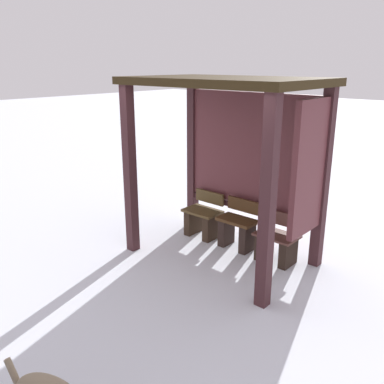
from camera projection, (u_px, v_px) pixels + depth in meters
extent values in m
plane|color=white|center=(220.00, 256.00, 6.23)|extent=(60.00, 60.00, 0.00)
cube|color=#3C2023|center=(130.00, 172.00, 6.10)|extent=(0.15, 0.15, 2.50)
cube|color=#3C2023|center=(268.00, 206.00, 4.61)|extent=(0.15, 0.15, 2.50)
cube|color=#3C2023|center=(193.00, 156.00, 7.10)|extent=(0.15, 0.15, 2.50)
cube|color=#3C2023|center=(323.00, 181.00, 5.62)|extent=(0.15, 0.15, 2.50)
cube|color=#312411|center=(224.00, 81.00, 5.47)|extent=(2.61, 1.67, 0.10)
cube|color=#5A2A2E|center=(251.00, 151.00, 6.28)|extent=(2.21, 0.08, 1.74)
cube|color=#3C2023|center=(248.00, 209.00, 6.55)|extent=(2.21, 0.06, 0.08)
cube|color=#5A2A2E|center=(309.00, 169.00, 5.21)|extent=(0.08, 0.77, 1.74)
cube|color=#513F20|center=(202.00, 211.00, 6.83)|extent=(0.60, 0.41, 0.04)
cube|color=#513F20|center=(210.00, 197.00, 6.90)|extent=(0.57, 0.04, 0.20)
cube|color=#312319|center=(212.00, 227.00, 6.77)|extent=(0.12, 0.35, 0.42)
cube|color=#312319|center=(193.00, 221.00, 7.03)|extent=(0.12, 0.35, 0.42)
cube|color=#4A3019|center=(237.00, 220.00, 6.38)|extent=(0.60, 0.35, 0.05)
cube|color=#4A3019|center=(243.00, 205.00, 6.43)|extent=(0.57, 0.04, 0.20)
cube|color=black|center=(247.00, 238.00, 6.33)|extent=(0.12, 0.30, 0.44)
cube|color=black|center=(226.00, 231.00, 6.58)|extent=(0.12, 0.30, 0.44)
cube|color=brown|center=(277.00, 235.00, 5.95)|extent=(0.60, 0.41, 0.03)
cube|color=brown|center=(284.00, 219.00, 6.03)|extent=(0.57, 0.04, 0.20)
cube|color=black|center=(288.00, 253.00, 5.89)|extent=(0.12, 0.35, 0.39)
cube|color=black|center=(264.00, 245.00, 6.14)|extent=(0.12, 0.35, 0.39)
cylinder|color=gray|center=(14.00, 375.00, 3.04)|extent=(0.16, 0.08, 0.25)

